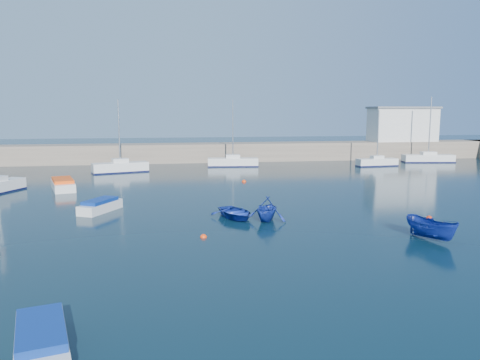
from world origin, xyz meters
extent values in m
plane|color=black|center=(0.00, 0.00, 0.00)|extent=(220.00, 220.00, 0.00)
cube|color=#7B6E5E|center=(0.00, 46.00, 1.30)|extent=(96.00, 4.50, 2.60)
cube|color=silver|center=(30.00, 46.00, 5.10)|extent=(10.00, 4.00, 5.00)
cube|color=silver|center=(-11.60, 35.27, 0.59)|extent=(6.67, 3.59, 1.17)
cylinder|color=#B7BABC|center=(-11.60, 35.27, 4.87)|extent=(0.17, 0.17, 7.39)
cube|color=silver|center=(2.49, 39.14, 0.56)|extent=(6.71, 2.58, 1.11)
cylinder|color=#B7BABC|center=(2.49, 39.14, 4.87)|extent=(0.16, 0.16, 7.52)
cube|color=silver|center=(21.35, 36.36, 0.50)|extent=(5.59, 1.96, 1.00)
cylinder|color=#B7BABC|center=(21.35, 36.36, 4.15)|extent=(0.15, 0.15, 6.31)
cube|color=silver|center=(30.72, 39.64, 0.54)|extent=(7.27, 3.04, 1.09)
cylinder|color=#B7BABC|center=(30.72, 39.64, 5.14)|extent=(0.16, 0.16, 8.10)
cube|color=silver|center=(-11.19, 12.93, 0.33)|extent=(2.94, 3.91, 0.67)
cube|color=navy|center=(-11.19, 12.93, 0.79)|extent=(2.43, 3.06, 0.25)
cube|color=silver|center=(-15.82, 23.52, 0.38)|extent=(3.08, 5.30, 0.75)
cube|color=#FB4D0D|center=(-15.82, 23.52, 0.89)|extent=(2.65, 4.07, 0.28)
cube|color=silver|center=(-10.37, -7.55, 0.34)|extent=(2.37, 4.25, 0.69)
cube|color=navy|center=(-10.37, -7.55, 0.81)|extent=(2.05, 3.26, 0.26)
imported|color=navy|center=(-1.90, 9.23, 0.38)|extent=(3.56, 4.24, 0.75)
imported|color=navy|center=(0.02, 8.19, 0.80)|extent=(3.66, 3.87, 1.60)
imported|color=navy|center=(8.08, 2.04, 0.65)|extent=(2.30, 3.60, 1.30)
sphere|color=#FF3F0D|center=(-4.48, 4.73, 0.00)|extent=(0.40, 0.40, 0.40)
sphere|color=#B9280D|center=(10.95, 6.95, 0.00)|extent=(0.42, 0.42, 0.42)
sphere|color=#FF3F0D|center=(1.53, 25.37, 0.00)|extent=(0.45, 0.45, 0.45)
camera|label=1|loc=(-6.73, -21.29, 7.15)|focal=35.00mm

